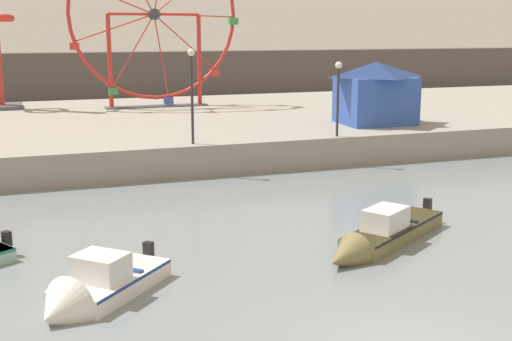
# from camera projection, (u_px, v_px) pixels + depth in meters

# --- Properties ---
(quay_promenade) EXTENTS (110.00, 21.78, 1.39)m
(quay_promenade) POSITION_uv_depth(u_px,v_px,m) (145.00, 128.00, 38.73)
(quay_promenade) COLOR gray
(quay_promenade) RESTS_ON ground_plane
(distant_town_skyline) EXTENTS (140.00, 3.00, 4.40)m
(distant_town_skyline) POSITION_uv_depth(u_px,v_px,m) (98.00, 77.00, 58.78)
(distant_town_skyline) COLOR #564C47
(distant_town_skyline) RESTS_ON ground_plane
(motorboat_white_red_stripe) EXTENTS (3.79, 3.86, 1.57)m
(motorboat_white_red_stripe) POSITION_uv_depth(u_px,v_px,m) (92.00, 290.00, 15.66)
(motorboat_white_red_stripe) COLOR silver
(motorboat_white_red_stripe) RESTS_ON ground_plane
(motorboat_olive_wood) EXTENTS (5.63, 4.13, 1.43)m
(motorboat_olive_wood) POSITION_uv_depth(u_px,v_px,m) (380.00, 236.00, 19.66)
(motorboat_olive_wood) COLOR olive
(motorboat_olive_wood) RESTS_ON ground_plane
(ferris_wheel_red_frame) EXTENTS (10.95, 1.20, 11.27)m
(ferris_wheel_red_frame) POSITION_uv_depth(u_px,v_px,m) (154.00, 18.00, 42.27)
(ferris_wheel_red_frame) COLOR red
(ferris_wheel_red_frame) RESTS_ON quay_promenade
(carnival_booth_blue_tent) EXTENTS (4.09, 3.54, 3.27)m
(carnival_booth_blue_tent) POSITION_uv_depth(u_px,v_px,m) (376.00, 92.00, 35.26)
(carnival_booth_blue_tent) COLOR #3356B7
(carnival_booth_blue_tent) RESTS_ON quay_promenade
(promenade_lamp_near) EXTENTS (0.32, 0.32, 4.12)m
(promenade_lamp_near) POSITION_uv_depth(u_px,v_px,m) (192.00, 83.00, 28.75)
(promenade_lamp_near) COLOR #2D2D33
(promenade_lamp_near) RESTS_ON quay_promenade
(promenade_lamp_far) EXTENTS (0.32, 0.32, 3.48)m
(promenade_lamp_far) POSITION_uv_depth(u_px,v_px,m) (338.00, 87.00, 30.89)
(promenade_lamp_far) COLOR #2D2D33
(promenade_lamp_far) RESTS_ON quay_promenade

